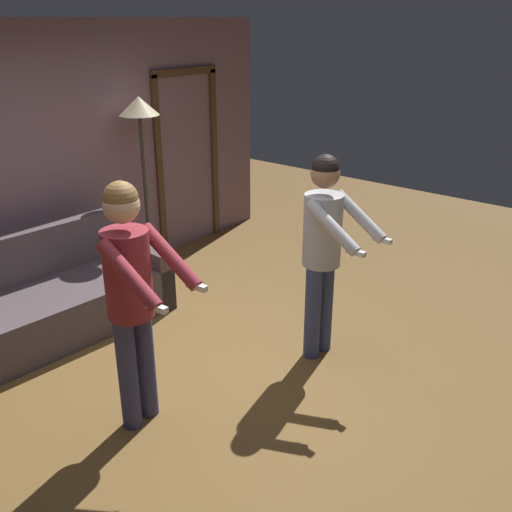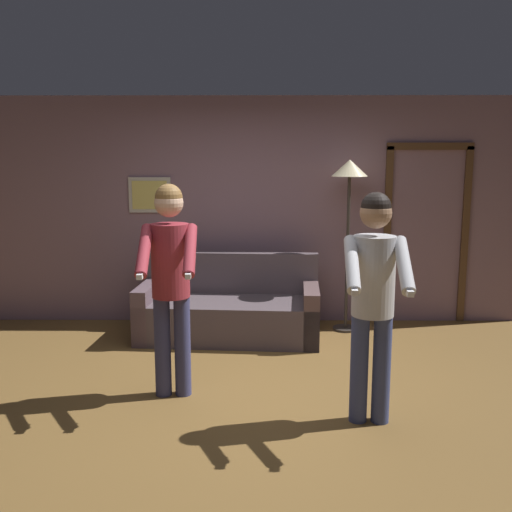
# 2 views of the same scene
# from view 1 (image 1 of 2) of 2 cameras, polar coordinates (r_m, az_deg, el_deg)

# --- Properties ---
(ground_plane) EXTENTS (12.00, 12.00, 0.00)m
(ground_plane) POSITION_cam_1_polar(r_m,az_deg,el_deg) (4.52, -5.30, -12.39)
(ground_plane) COLOR brown
(back_wall_assembly) EXTENTS (6.40, 0.10, 2.60)m
(back_wall_assembly) POSITION_cam_1_polar(r_m,az_deg,el_deg) (5.68, -22.09, 7.91)
(back_wall_assembly) COLOR slate
(back_wall_assembly) RESTS_ON ground_plane
(couch) EXTENTS (1.95, 0.97, 0.87)m
(couch) POSITION_cam_1_polar(r_m,az_deg,el_deg) (5.37, -19.15, -4.18)
(couch) COLOR #51454A
(couch) RESTS_ON ground_plane
(torchiere_lamp) EXTENTS (0.39, 0.39, 1.89)m
(torchiere_lamp) POSITION_cam_1_polar(r_m,az_deg,el_deg) (5.87, -11.51, 12.87)
(torchiere_lamp) COLOR #332D28
(torchiere_lamp) RESTS_ON ground_plane
(person_standing_left) EXTENTS (0.46, 0.66, 1.71)m
(person_standing_left) POSITION_cam_1_polar(r_m,az_deg,el_deg) (3.68, -12.41, -2.94)
(person_standing_left) COLOR navy
(person_standing_left) RESTS_ON ground_plane
(person_standing_right) EXTENTS (0.47, 0.66, 1.68)m
(person_standing_right) POSITION_cam_1_polar(r_m,az_deg,el_deg) (4.43, 6.81, 1.57)
(person_standing_right) COLOR #3A4475
(person_standing_right) RESTS_ON ground_plane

